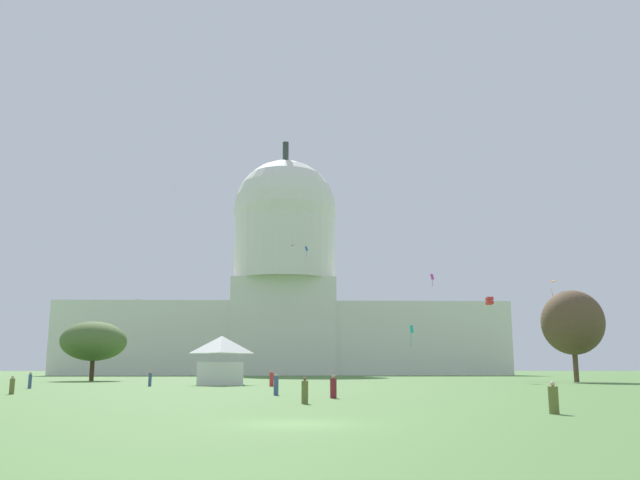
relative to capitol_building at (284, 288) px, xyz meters
The scene contains 21 objects.
ground_plane 166.26m from the capitol_building, 88.71° to the right, with size 800.00×800.00×0.00m, color #4C7538.
capitol_building is the anchor object (origin of this frame).
event_tent 108.84m from the capitol_building, 93.06° to the right, with size 6.33×7.54×6.02m.
tree_east_far 104.07m from the capitol_building, 64.11° to the right, with size 12.45×12.90×13.53m.
tree_west_mid 87.51m from the capitol_building, 110.09° to the right, with size 14.60×14.63×9.50m.
person_olive_edge_east 152.08m from the capitol_building, 88.41° to the right, with size 0.40×0.40×1.56m.
person_maroon_front_right 145.09m from the capitol_building, 87.49° to the right, with size 0.64×0.64×1.61m.
person_denim_back_right 139.87m from the capitol_building, 89.13° to the right, with size 0.48×0.48×1.64m.
person_olive_mid_left 138.56m from the capitol_building, 98.12° to the right, with size 0.55×0.55×1.49m.
person_olive_edge_west 161.90m from the capitol_building, 84.39° to the right, with size 0.64×0.64×1.49m.
person_denim_near_tent 115.32m from the capitol_building, 96.72° to the right, with size 0.42×0.42×1.73m.
person_denim_mid_right 124.79m from the capitol_building, 101.14° to the right, with size 0.48×0.48×1.66m.
person_red_front_center 115.78m from the capitol_building, 89.58° to the right, with size 0.51×0.51×1.76m.
kite_turquoise_low 82.76m from the capitol_building, 73.37° to the right, with size 0.57×0.63×3.65m.
kite_blue_mid 35.06m from the capitol_building, 80.22° to the right, with size 0.79×0.69×2.66m.
kite_red_low 98.94m from the capitol_building, 70.65° to the right, with size 1.03×1.08×1.16m.
kite_yellow_mid 43.33m from the capitol_building, 147.20° to the right, with size 1.36×1.10×0.13m.
kite_pink_high 44.03m from the capitol_building, 138.01° to the right, with size 1.06×1.33×0.32m.
kite_orange_low 100.58m from the capitol_building, 64.79° to the right, with size 1.02×1.77×4.20m.
kite_magenta_mid 55.11m from the capitol_building, 51.57° to the right, with size 0.94×0.69×2.83m.
kite_violet_mid 29.73m from the capitol_building, 85.82° to the right, with size 0.90×1.64×0.21m.
Camera 1 is at (-0.04, -26.26, 2.12)m, focal length 37.21 mm.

